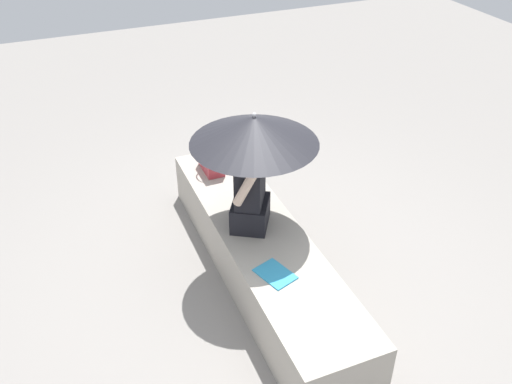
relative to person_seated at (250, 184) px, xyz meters
name	(u,v)px	position (x,y,z in m)	size (l,w,h in m)	color
ground_plane	(261,275)	(0.13, 0.04, -0.84)	(14.00, 14.00, 0.00)	gray
stone_bench	(262,254)	(0.13, 0.04, -0.61)	(2.81, 0.64, 0.45)	#A8A093
person_seated	(250,184)	(0.00, 0.00, 0.00)	(0.51, 0.41, 0.90)	black
parasol	(254,130)	(0.00, 0.04, 0.46)	(0.97, 0.97, 0.99)	#B7B7BC
handbag_black	(211,157)	(-0.91, -0.02, -0.24)	(0.31, 0.23, 0.30)	#B2333D
magazine	(275,274)	(0.62, -0.06, -0.38)	(0.28, 0.20, 0.01)	#339ED1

